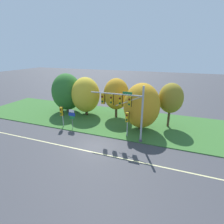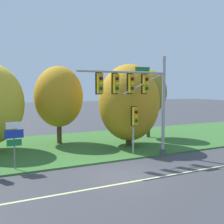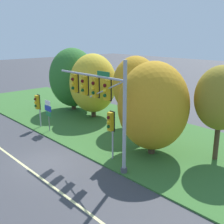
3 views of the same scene
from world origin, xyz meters
name	(u,v)px [view 2 (image 2 of 3)]	position (x,y,z in m)	size (l,w,h in m)	color
ground_plane	(124,175)	(0.00, 0.00, 0.00)	(160.00, 160.00, 0.00)	#3D3D42
lane_stripe	(136,181)	(0.00, -1.20, 0.00)	(36.00, 0.16, 0.01)	beige
grass_verge	(74,146)	(0.00, 8.25, 0.05)	(48.00, 11.50, 0.10)	#386B2D
traffic_signal_mast	(137,91)	(2.50, 2.76, 4.42)	(6.50, 0.49, 6.69)	#9EA0A5
pedestrian_signal_further_along	(135,119)	(2.74, 3.44, 2.51)	(0.46, 0.55, 3.29)	#9EA0A5
route_sign_post	(14,138)	(-5.13, 3.39, 1.87)	(1.03, 0.08, 2.71)	slate
tree_behind_signpost	(59,97)	(-0.79, 9.51, 3.93)	(3.96, 3.96, 6.31)	#4C3823
tree_mid_verge	(129,103)	(3.91, 6.21, 3.49)	(4.79, 4.79, 6.39)	#423021
tree_tall_centre	(149,92)	(7.38, 8.61, 4.24)	(3.31, 3.31, 6.22)	#4C3823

